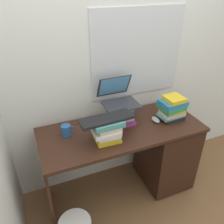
% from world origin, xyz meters
% --- Properties ---
extents(ground_plane, '(6.00, 6.00, 0.00)m').
position_xyz_m(ground_plane, '(0.00, 0.00, 0.00)').
color(ground_plane, brown).
extents(wall_back, '(6.00, 0.06, 2.60)m').
position_xyz_m(wall_back, '(0.00, 0.35, 1.30)').
color(wall_back, silver).
rests_on(wall_back, ground).
extents(desk, '(1.45, 0.60, 0.77)m').
position_xyz_m(desk, '(0.37, -0.02, 0.42)').
color(desk, '#381E14').
rests_on(desk, ground).
extents(book_stack_tall, '(0.24, 0.20, 0.18)m').
position_xyz_m(book_stack_tall, '(0.03, 0.09, 0.86)').
color(book_stack_tall, '#8C338C').
rests_on(book_stack_tall, desk).
extents(book_stack_keyboard_riser, '(0.24, 0.20, 0.20)m').
position_xyz_m(book_stack_keyboard_riser, '(-0.18, -0.11, 0.88)').
color(book_stack_keyboard_riser, yellow).
rests_on(book_stack_keyboard_riser, desk).
extents(book_stack_side, '(0.24, 0.21, 0.23)m').
position_xyz_m(book_stack_side, '(0.49, -0.03, 0.89)').
color(book_stack_side, black).
rests_on(book_stack_side, desk).
extents(laptop, '(0.31, 0.34, 0.22)m').
position_xyz_m(laptop, '(0.03, 0.16, 1.01)').
color(laptop, '#2D2D33').
rests_on(laptop, book_stack_tall).
extents(keyboard, '(0.43, 0.16, 0.02)m').
position_xyz_m(keyboard, '(-0.19, -0.11, 0.99)').
color(keyboard, black).
rests_on(keyboard, book_stack_keyboard_riser).
extents(computer_mouse, '(0.06, 0.10, 0.04)m').
position_xyz_m(computer_mouse, '(0.34, -0.01, 0.79)').
color(computer_mouse, '#A5A8AD').
rests_on(computer_mouse, desk).
extents(mug, '(0.12, 0.08, 0.10)m').
position_xyz_m(mug, '(-0.47, 0.09, 0.82)').
color(mug, '#265999').
rests_on(mug, desk).
extents(water_bottle, '(0.06, 0.06, 0.21)m').
position_xyz_m(water_bottle, '(0.54, -0.07, 0.88)').
color(water_bottle, '#999EA5').
rests_on(water_bottle, desk).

